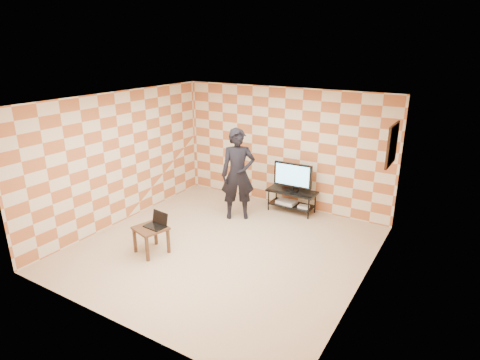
# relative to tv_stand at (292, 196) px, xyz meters

# --- Properties ---
(floor) EXTENTS (5.00, 5.00, 0.00)m
(floor) POSITION_rel_tv_stand_xyz_m (-0.39, -2.19, -0.37)
(floor) COLOR tan
(floor) RESTS_ON ground
(wall_back) EXTENTS (5.00, 0.02, 2.70)m
(wall_back) POSITION_rel_tv_stand_xyz_m (-0.39, 0.31, 0.98)
(wall_back) COLOR beige
(wall_back) RESTS_ON ground
(wall_front) EXTENTS (5.00, 0.02, 2.70)m
(wall_front) POSITION_rel_tv_stand_xyz_m (-0.39, -4.69, 0.98)
(wall_front) COLOR beige
(wall_front) RESTS_ON ground
(wall_left) EXTENTS (0.02, 5.00, 2.70)m
(wall_left) POSITION_rel_tv_stand_xyz_m (-2.89, -2.19, 0.98)
(wall_left) COLOR beige
(wall_left) RESTS_ON ground
(wall_right) EXTENTS (0.02, 5.00, 2.70)m
(wall_right) POSITION_rel_tv_stand_xyz_m (2.11, -2.19, 0.98)
(wall_right) COLOR beige
(wall_right) RESTS_ON ground
(ceiling) EXTENTS (5.00, 5.00, 0.02)m
(ceiling) POSITION_rel_tv_stand_xyz_m (-0.39, -2.19, 2.33)
(ceiling) COLOR white
(ceiling) RESTS_ON wall_back
(wall_art) EXTENTS (0.04, 0.72, 0.72)m
(wall_art) POSITION_rel_tv_stand_xyz_m (2.08, -0.64, 1.58)
(wall_art) COLOR black
(wall_art) RESTS_ON wall_right
(tv_stand) EXTENTS (1.09, 0.49, 0.50)m
(tv_stand) POSITION_rel_tv_stand_xyz_m (0.00, 0.00, 0.00)
(tv_stand) COLOR black
(tv_stand) RESTS_ON floor
(tv) EXTENTS (0.87, 0.17, 0.63)m
(tv) POSITION_rel_tv_stand_xyz_m (-0.00, -0.00, 0.48)
(tv) COLOR black
(tv) RESTS_ON tv_stand
(dvd_player) EXTENTS (0.44, 0.33, 0.07)m
(dvd_player) POSITION_rel_tv_stand_xyz_m (-0.12, -0.01, -0.16)
(dvd_player) COLOR silver
(dvd_player) RESTS_ON tv_stand
(game_console) EXTENTS (0.24, 0.18, 0.05)m
(game_console) POSITION_rel_tv_stand_xyz_m (0.31, -0.05, -0.17)
(game_console) COLOR silver
(game_console) RESTS_ON tv_stand
(side_table) EXTENTS (0.64, 0.64, 0.50)m
(side_table) POSITION_rel_tv_stand_xyz_m (-1.39, -3.00, 0.04)
(side_table) COLOR #3C1E11
(side_table) RESTS_ON floor
(laptop) EXTENTS (0.40, 0.33, 0.25)m
(laptop) POSITION_rel_tv_stand_xyz_m (-1.33, -2.90, 0.19)
(laptop) COLOR black
(laptop) RESTS_ON side_table
(person) EXTENTS (0.85, 0.79, 1.95)m
(person) POSITION_rel_tv_stand_xyz_m (-0.87, -0.87, 0.61)
(person) COLOR black
(person) RESTS_ON floor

